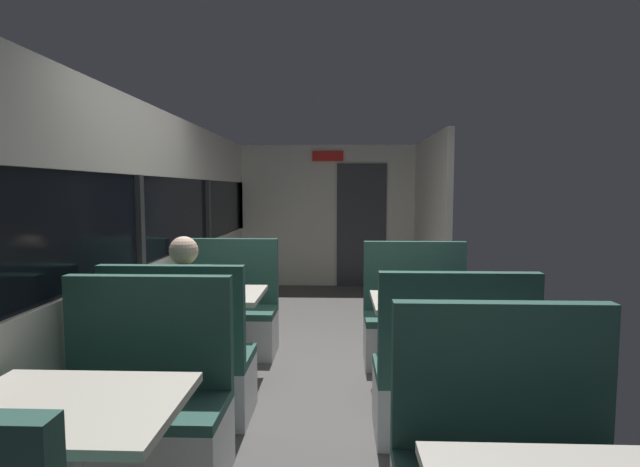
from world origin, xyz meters
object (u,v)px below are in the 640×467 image
at_px(dining_table_rear_aisle, 431,313).
at_px(bench_rear_aisle_facing_entry, 416,327).
at_px(bench_mid_window_facing_end, 182,372).
at_px(dining_table_mid_window, 208,305).
at_px(bench_near_window_facing_entry, 140,421).
at_px(seated_passenger, 184,340).
at_px(dining_table_near_window, 67,427).
at_px(bench_mid_window_facing_entry, 227,320).
at_px(bench_rear_aisle_facing_end, 450,388).

height_order(dining_table_rear_aisle, bench_rear_aisle_facing_entry, bench_rear_aisle_facing_entry).
bearing_deg(bench_mid_window_facing_end, dining_table_mid_window, 90.00).
bearing_deg(bench_rear_aisle_facing_entry, bench_near_window_facing_entry, -133.00).
height_order(dining_table_rear_aisle, seated_passenger, seated_passenger).
bearing_deg(dining_table_rear_aisle, bench_rear_aisle_facing_entry, 90.00).
bearing_deg(dining_table_near_window, seated_passenger, 90.00).
height_order(dining_table_near_window, bench_mid_window_facing_end, bench_mid_window_facing_end).
bearing_deg(bench_mid_window_facing_entry, dining_table_near_window, -90.00).
xyz_separation_m(bench_near_window_facing_entry, dining_table_mid_window, (0.00, 1.42, 0.31)).
xyz_separation_m(dining_table_rear_aisle, bench_rear_aisle_facing_entry, (0.00, 0.70, -0.31)).
bearing_deg(dining_table_near_window, dining_table_rear_aisle, 47.00).
distance_m(bench_near_window_facing_entry, seated_passenger, 0.82).
distance_m(bench_mid_window_facing_end, bench_rear_aisle_facing_end, 1.80).
xyz_separation_m(bench_near_window_facing_entry, bench_mid_window_facing_end, (0.00, 0.72, 0.00)).
xyz_separation_m(bench_mid_window_facing_end, bench_rear_aisle_facing_end, (1.79, -0.20, 0.00)).
relative_size(bench_mid_window_facing_entry, dining_table_rear_aisle, 1.22).
height_order(bench_near_window_facing_entry, bench_rear_aisle_facing_end, same).
distance_m(bench_near_window_facing_entry, bench_mid_window_facing_end, 0.72).
bearing_deg(bench_rear_aisle_facing_entry, dining_table_rear_aisle, -90.00).
relative_size(dining_table_near_window, seated_passenger, 0.71).
xyz_separation_m(bench_mid_window_facing_entry, bench_rear_aisle_facing_entry, (1.79, -0.20, 0.00)).
xyz_separation_m(bench_mid_window_facing_end, dining_table_rear_aisle, (1.79, 0.50, 0.31)).
bearing_deg(dining_table_near_window, dining_table_mid_window, 90.00).
relative_size(bench_rear_aisle_facing_end, seated_passenger, 0.87).
bearing_deg(bench_near_window_facing_entry, bench_mid_window_facing_end, 90.00).
xyz_separation_m(bench_mid_window_facing_entry, dining_table_rear_aisle, (1.79, -0.90, 0.31)).
bearing_deg(seated_passenger, bench_rear_aisle_facing_entry, 32.18).
xyz_separation_m(bench_mid_window_facing_entry, bench_rear_aisle_facing_end, (1.79, -1.60, 0.00)).
distance_m(dining_table_mid_window, dining_table_rear_aisle, 1.80).
bearing_deg(seated_passenger, bench_mid_window_facing_entry, 90.00).
distance_m(dining_table_near_window, bench_mid_window_facing_entry, 2.84).
bearing_deg(bench_near_window_facing_entry, bench_rear_aisle_facing_entry, 47.00).
xyz_separation_m(bench_rear_aisle_facing_end, seated_passenger, (-1.79, 0.27, 0.21)).
bearing_deg(dining_table_mid_window, dining_table_rear_aisle, -6.38).
height_order(bench_mid_window_facing_end, bench_rear_aisle_facing_entry, same).
height_order(bench_mid_window_facing_end, dining_table_rear_aisle, bench_mid_window_facing_end).
bearing_deg(bench_mid_window_facing_entry, seated_passenger, -90.00).
relative_size(bench_near_window_facing_entry, bench_mid_window_facing_entry, 1.00).
distance_m(dining_table_mid_window, bench_rear_aisle_facing_end, 2.03).
relative_size(dining_table_mid_window, bench_mid_window_facing_end, 0.82).
height_order(bench_mid_window_facing_entry, bench_rear_aisle_facing_entry, same).
height_order(bench_mid_window_facing_end, bench_mid_window_facing_entry, same).
relative_size(bench_mid_window_facing_end, bench_rear_aisle_facing_end, 1.00).
bearing_deg(dining_table_rear_aisle, dining_table_near_window, -133.00).
distance_m(bench_near_window_facing_entry, bench_mid_window_facing_entry, 2.12).
bearing_deg(dining_table_near_window, bench_mid_window_facing_end, 90.00).
distance_m(bench_near_window_facing_entry, bench_rear_aisle_facing_entry, 2.62).
distance_m(bench_mid_window_facing_end, seated_passenger, 0.22).
relative_size(dining_table_near_window, bench_near_window_facing_entry, 0.82).
xyz_separation_m(dining_table_mid_window, seated_passenger, (0.00, -0.63, -0.10)).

